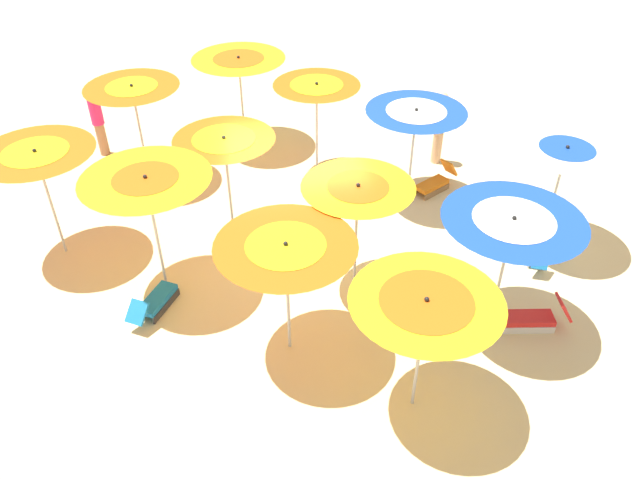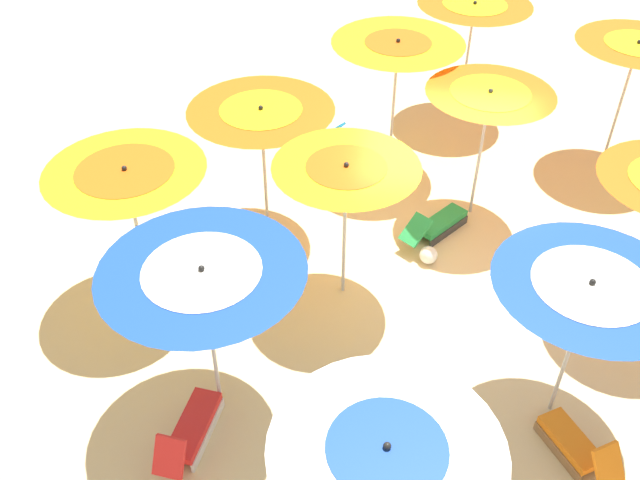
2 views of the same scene
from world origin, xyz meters
name	(u,v)px [view 2 (image 2 of 2)]	position (x,y,z in m)	size (l,w,h in m)	color
ground	(437,258)	(0.00, 0.00, -0.02)	(39.08, 39.08, 0.04)	beige
beach_umbrella_1	(635,55)	(3.08, 3.21, 2.11)	(2.08, 2.08, 2.38)	#B2B2B7
beach_umbrella_2	(473,15)	(0.44, 4.67, 2.09)	(2.16, 2.16, 2.36)	#B2B2B7
beach_umbrella_4	(489,103)	(0.55, 1.26, 2.07)	(1.96, 1.96, 2.31)	#B2B2B7
beach_umbrella_5	(397,52)	(-0.91, 2.58, 2.20)	(2.24, 2.24, 2.44)	#B2B2B7
beach_umbrella_6	(588,296)	(1.42, -2.73, 1.95)	(2.14, 2.14, 2.20)	#B2B2B7
beach_umbrella_7	(346,180)	(-1.39, -0.95, 2.00)	(1.96, 1.96, 2.27)	#B2B2B7
beach_umbrella_8	(261,118)	(-2.80, 0.42, 2.03)	(2.19, 2.19, 2.24)	#B2B2B7
beach_umbrella_9	(386,459)	(-0.62, -5.07, 2.04)	(2.04, 2.04, 2.26)	#B2B2B7
beach_umbrella_10	(204,284)	(-2.71, -3.17, 2.03)	(2.28, 2.28, 2.29)	#B2B2B7
beach_umbrella_11	(127,183)	(-4.24, -1.34, 1.96)	(2.13, 2.13, 2.22)	#B2B2B7
lounger_1	(437,224)	(-0.02, 0.58, 0.20)	(1.13, 1.30, 0.57)	#333338
lounger_2	(577,446)	(1.61, -3.41, 0.21)	(0.88, 1.13, 0.65)	olive
lounger_3	(190,430)	(-2.91, -3.80, 0.21)	(0.52, 1.30, 0.65)	silver
lounger_5	(354,147)	(-1.58, 2.73, 0.20)	(1.21, 0.89, 0.54)	#333338
beach_ball	(428,255)	(-0.15, -0.14, 0.14)	(0.28, 0.28, 0.28)	white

